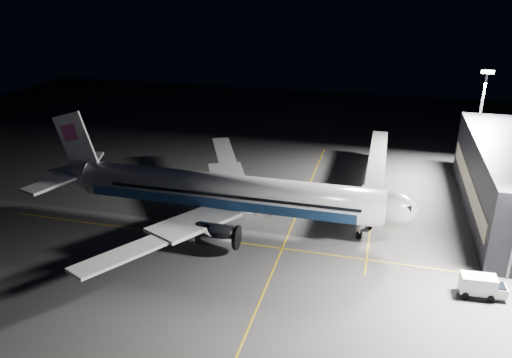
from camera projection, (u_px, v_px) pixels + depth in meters
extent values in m
plane|color=#4C4C4F|center=(229.00, 222.00, 80.02)|extent=(200.00, 200.00, 0.00)
cube|color=gold|center=(290.00, 230.00, 77.66)|extent=(0.25, 80.00, 0.01)
cube|color=gold|center=(217.00, 240.00, 74.66)|extent=(70.00, 0.25, 0.01)
cube|color=gold|center=(372.00, 211.00, 83.76)|extent=(0.25, 40.00, 0.01)
cylinder|color=silver|center=(228.00, 192.00, 78.01)|extent=(48.00, 5.60, 5.60)
ellipsoid|color=silver|center=(386.00, 209.00, 72.33)|extent=(8.96, 5.60, 5.60)
cube|color=black|center=(403.00, 204.00, 71.41)|extent=(2.20, 3.40, 0.90)
cone|color=silver|center=(69.00, 173.00, 84.64)|extent=(9.00, 5.49, 5.49)
cube|color=navy|center=(228.00, 190.00, 81.07)|extent=(42.24, 0.25, 1.50)
cube|color=navy|center=(217.00, 204.00, 76.10)|extent=(42.24, 0.25, 1.50)
cube|color=silver|center=(229.00, 181.00, 86.36)|extent=(11.36, 15.23, 1.53)
cube|color=silver|center=(195.00, 222.00, 72.06)|extent=(11.36, 15.23, 1.53)
cube|color=silver|center=(224.00, 151.00, 98.39)|extent=(8.57, 13.22, 1.31)
cube|color=silver|center=(120.00, 256.00, 61.73)|extent=(8.57, 13.22, 1.31)
cube|color=silver|center=(88.00, 161.00, 89.06)|extent=(6.20, 9.67, 0.45)
cube|color=silver|center=(52.00, 183.00, 79.76)|extent=(6.20, 9.67, 0.45)
cube|color=white|center=(76.00, 141.00, 81.85)|extent=(7.53, 0.40, 10.28)
cube|color=#DB4A99|center=(70.00, 132.00, 81.51)|extent=(3.22, 0.55, 3.22)
cylinder|color=#B7B7BF|center=(251.00, 187.00, 86.82)|extent=(5.60, 3.40, 3.40)
cylinder|color=#B7B7BF|center=(218.00, 235.00, 70.72)|extent=(5.60, 3.40, 3.40)
cylinder|color=#9999A0|center=(359.00, 231.00, 74.70)|extent=(0.26, 0.26, 2.50)
cylinder|color=black|center=(359.00, 235.00, 75.00)|extent=(0.90, 0.70, 0.90)
cylinder|color=#9999A0|center=(220.00, 202.00, 84.10)|extent=(0.26, 0.26, 2.50)
cylinder|color=#9999A0|center=(202.00, 225.00, 76.41)|extent=(0.26, 0.26, 2.50)
cylinder|color=black|center=(220.00, 206.00, 84.37)|extent=(1.10, 1.60, 1.10)
cylinder|color=black|center=(202.00, 229.00, 76.68)|extent=(1.10, 1.60, 1.10)
cube|color=brown|center=(469.00, 184.00, 81.90)|extent=(0.15, 36.00, 3.00)
cube|color=#B2B2B7|center=(377.00, 165.00, 91.00)|extent=(3.00, 33.90, 2.80)
cube|color=#B2B2B7|center=(373.00, 200.00, 76.82)|extent=(3.60, 3.20, 3.40)
cylinder|color=#9999A0|center=(371.00, 218.00, 77.98)|extent=(0.70, 0.70, 3.10)
cylinder|color=black|center=(370.00, 227.00, 77.64)|extent=(0.70, 0.30, 0.70)
cylinder|color=black|center=(371.00, 222.00, 79.24)|extent=(0.70, 0.30, 0.70)
cylinder|color=#59595E|center=(478.00, 126.00, 95.37)|extent=(0.44, 0.44, 20.00)
cube|color=#59595E|center=(488.00, 72.00, 91.45)|extent=(2.40, 0.50, 0.80)
cube|color=white|center=(488.00, 72.00, 91.14)|extent=(2.20, 0.15, 0.60)
cube|color=silver|center=(478.00, 284.00, 61.20)|extent=(4.29, 2.33, 2.29)
cube|color=silver|center=(499.00, 291.00, 60.98)|extent=(1.78, 2.08, 1.25)
cube|color=black|center=(500.00, 287.00, 60.78)|extent=(1.36, 1.84, 0.52)
cylinder|color=black|center=(487.00, 289.00, 62.38)|extent=(0.85, 0.31, 0.83)
cylinder|color=black|center=(491.00, 299.00, 60.40)|extent=(0.85, 0.31, 0.83)
cylinder|color=black|center=(462.00, 286.00, 62.91)|extent=(0.85, 0.31, 0.83)
cylinder|color=black|center=(465.00, 296.00, 60.93)|extent=(0.85, 0.31, 0.83)
cube|color=black|center=(254.00, 199.00, 86.59)|extent=(2.55, 1.93, 1.04)
cube|color=black|center=(254.00, 195.00, 86.34)|extent=(1.15, 1.15, 0.57)
sphere|color=#FFF2CC|center=(251.00, 201.00, 85.91)|extent=(0.25, 0.25, 0.25)
sphere|color=#FFF2CC|center=(256.00, 201.00, 85.90)|extent=(0.25, 0.25, 0.25)
cylinder|color=black|center=(259.00, 199.00, 87.49)|extent=(0.60, 0.34, 0.57)
cylinder|color=black|center=(259.00, 203.00, 85.99)|extent=(0.60, 0.34, 0.57)
cylinder|color=black|center=(249.00, 199.00, 87.51)|extent=(0.60, 0.34, 0.57)
cylinder|color=black|center=(249.00, 203.00, 86.02)|extent=(0.60, 0.34, 0.57)
cone|color=#FF580A|center=(271.00, 214.00, 82.07)|extent=(0.40, 0.40, 0.59)
cone|color=#FF580A|center=(256.00, 212.00, 82.67)|extent=(0.41, 0.41, 0.62)
cone|color=#FF580A|center=(260.00, 210.00, 83.48)|extent=(0.43, 0.43, 0.64)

